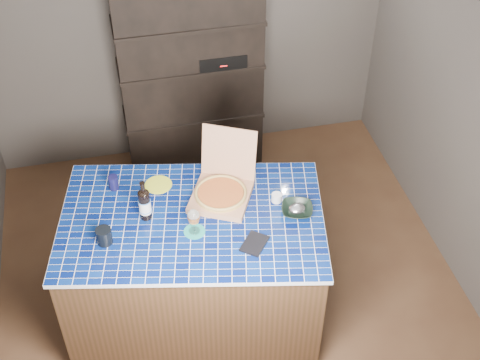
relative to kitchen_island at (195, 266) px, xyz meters
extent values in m
plane|color=brown|center=(0.28, 0.21, -0.48)|extent=(3.50, 3.50, 0.00)
plane|color=#443E3B|center=(0.28, 1.96, 0.77)|extent=(3.50, 0.00, 3.50)
plane|color=#443E3B|center=(2.03, 0.21, 0.77)|extent=(0.00, 3.50, 3.50)
cube|color=black|center=(0.28, 1.74, 0.42)|extent=(1.20, 0.40, 1.80)
cube|color=black|center=(0.53, 1.69, 0.65)|extent=(0.40, 0.32, 0.12)
cube|color=#42291A|center=(0.00, 0.00, -0.02)|extent=(1.88, 1.38, 0.92)
cube|color=#041145|center=(0.00, 0.00, 0.46)|extent=(1.93, 1.43, 0.03)
cube|color=tan|center=(0.22, 0.14, 0.50)|extent=(0.51, 0.51, 0.04)
cube|color=tan|center=(0.32, 0.34, 0.70)|extent=(0.38, 0.25, 0.37)
cylinder|color=#A88746|center=(0.22, 0.14, 0.52)|extent=(0.35, 0.35, 0.01)
cylinder|color=maroon|center=(0.22, 0.14, 0.54)|extent=(0.31, 0.31, 0.01)
torus|color=#A88746|center=(0.22, 0.14, 0.54)|extent=(0.35, 0.35, 0.02)
cylinder|color=black|center=(-0.29, 0.08, 0.58)|extent=(0.08, 0.08, 0.21)
ellipsoid|color=black|center=(-0.29, 0.08, 0.69)|extent=(0.08, 0.08, 0.04)
cylinder|color=black|center=(-0.29, 0.08, 0.74)|extent=(0.03, 0.03, 0.09)
cylinder|color=silver|center=(-0.29, 0.08, 0.57)|extent=(0.08, 0.08, 0.10)
cylinder|color=#3F7CD9|center=(-0.29, 0.08, 0.54)|extent=(0.08, 0.08, 0.01)
cylinder|color=#3F7CD9|center=(-0.29, 0.08, 0.62)|extent=(0.08, 0.08, 0.01)
cylinder|color=#1A8B7C|center=(0.00, -0.13, 0.48)|extent=(0.14, 0.14, 0.01)
cylinder|color=white|center=(0.00, -0.13, 0.48)|extent=(0.07, 0.07, 0.01)
cylinder|color=white|center=(0.00, -0.13, 0.53)|extent=(0.01, 0.01, 0.08)
ellipsoid|color=white|center=(0.00, -0.13, 0.61)|extent=(0.08, 0.08, 0.11)
cylinder|color=#C56D1F|center=(0.00, -0.13, 0.60)|extent=(0.07, 0.07, 0.05)
cylinder|color=white|center=(0.00, -0.13, 0.63)|extent=(0.07, 0.07, 0.02)
cylinder|color=black|center=(-0.57, -0.09, 0.53)|extent=(0.10, 0.10, 0.11)
cube|color=black|center=(0.35, -0.32, 0.48)|extent=(0.22, 0.23, 0.01)
imported|color=black|center=(0.69, -0.10, 0.50)|extent=(0.26, 0.26, 0.05)
ellipsoid|color=#ADAFB9|center=(0.69, -0.10, 0.52)|extent=(0.12, 0.10, 0.05)
cylinder|color=silver|center=(0.59, 0.04, 0.51)|extent=(0.07, 0.07, 0.06)
cylinder|color=#0F0E34|center=(-0.47, 0.41, 0.53)|extent=(0.07, 0.07, 0.11)
cylinder|color=gold|center=(-0.17, 0.37, 0.48)|extent=(0.19, 0.19, 0.01)
camera|label=1|loc=(-0.37, -3.10, 3.60)|focal=50.00mm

